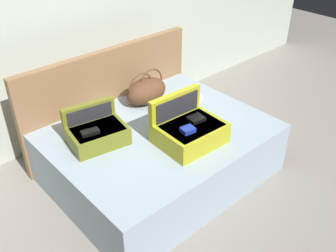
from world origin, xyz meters
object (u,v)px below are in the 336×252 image
object	(u,v)px
hard_case_medium	(96,132)
duffel_bag	(146,91)
pillow_near_headboard	(185,101)
bed	(160,153)
hard_case_large	(189,130)

from	to	relation	value
hard_case_medium	duffel_bag	bearing A→B (deg)	28.43
duffel_bag	pillow_near_headboard	world-z (taller)	duffel_bag
bed	pillow_near_headboard	world-z (taller)	pillow_near_headboard
bed	hard_case_medium	distance (m)	0.68
bed	hard_case_medium	size ratio (longest dim) A/B	3.64
pillow_near_headboard	hard_case_large	bearing A→B (deg)	-131.05
hard_case_medium	duffel_bag	xyz separation A→B (m)	(0.77, 0.26, 0.03)
bed	hard_case_large	bearing A→B (deg)	-76.41
duffel_bag	hard_case_medium	bearing A→B (deg)	-161.26
bed	hard_case_medium	bearing A→B (deg)	156.67
hard_case_medium	pillow_near_headboard	distance (m)	0.98
bed	pillow_near_headboard	distance (m)	0.58
hard_case_large	pillow_near_headboard	world-z (taller)	hard_case_large
duffel_bag	pillow_near_headboard	xyz separation A→B (m)	(0.21, -0.36, -0.05)
duffel_bag	pillow_near_headboard	bearing A→B (deg)	-60.18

